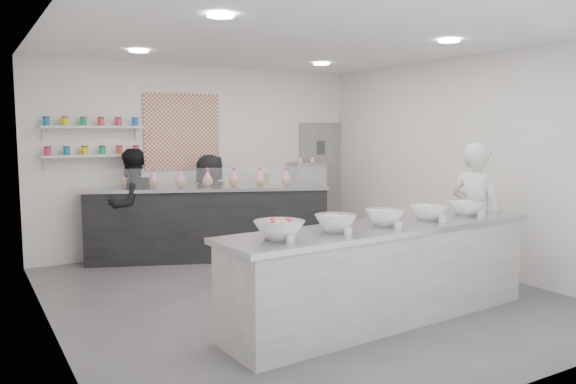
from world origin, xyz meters
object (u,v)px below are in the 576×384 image
object	(u,v)px
prep_counter	(384,273)
woman_prep	(476,216)
back_bar	(208,223)
espresso_machine	(306,176)
staff_right	(211,205)
staff_left	(132,206)
espresso_ledge	(290,215)

from	to	relation	value
prep_counter	woman_prep	distance (m)	1.84
back_bar	woman_prep	bearing A→B (deg)	-32.27
prep_counter	back_bar	size ratio (longest dim) A/B	1.02
prep_counter	espresso_machine	size ratio (longest dim) A/B	6.22
espresso_machine	staff_right	distance (m)	2.01
espresso_machine	staff_left	bearing A→B (deg)	-176.75
staff_left	back_bar	bearing A→B (deg)	140.71
back_bar	staff_right	xyz separation A→B (m)	(0.15, 0.27, 0.24)
espresso_ledge	woman_prep	size ratio (longest dim) A/B	0.69
back_bar	woman_prep	size ratio (longest dim) A/B	1.98
back_bar	espresso_ledge	world-z (taller)	back_bar
prep_counter	espresso_ledge	world-z (taller)	prep_counter
back_bar	staff_left	bearing A→B (deg)	-177.47
prep_counter	woman_prep	xyz separation A→B (m)	(1.76, 0.35, 0.41)
espresso_ledge	espresso_machine	world-z (taller)	espresso_machine
espresso_ledge	staff_right	size ratio (longest dim) A/B	0.79
staff_left	woman_prep	bearing A→B (deg)	113.51
espresso_ledge	staff_left	size ratio (longest dim) A/B	0.74
espresso_ledge	staff_left	xyz separation A→B (m)	(-2.84, -0.18, 0.38)
staff_right	woman_prep	bearing A→B (deg)	97.50
prep_counter	staff_right	bearing A→B (deg)	91.82
espresso_ledge	staff_right	world-z (taller)	staff_right
back_bar	staff_left	world-z (taller)	staff_left
woman_prep	staff_left	distance (m)	4.85
back_bar	staff_left	size ratio (longest dim) A/B	2.12
back_bar	staff_right	distance (m)	0.39
prep_counter	staff_right	xyz separation A→B (m)	(-0.37, 3.77, 0.30)
staff_left	prep_counter	bearing A→B (deg)	92.19
back_bar	espresso_machine	distance (m)	2.26
prep_counter	staff_right	size ratio (longest dim) A/B	2.31
back_bar	espresso_machine	xyz separation A→B (m)	(2.11, 0.55, 0.60)
staff_left	espresso_machine	bearing A→B (deg)	163.19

